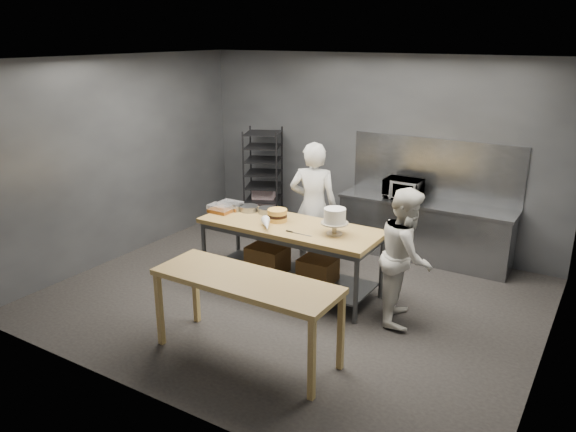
# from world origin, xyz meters

# --- Properties ---
(ground) EXTENTS (6.00, 6.00, 0.00)m
(ground) POSITION_xyz_m (0.00, 0.00, 0.00)
(ground) COLOR black
(ground) RESTS_ON ground
(back_wall) EXTENTS (6.00, 0.04, 3.00)m
(back_wall) POSITION_xyz_m (0.00, 2.50, 1.50)
(back_wall) COLOR #4C4F54
(back_wall) RESTS_ON ground
(work_table) EXTENTS (2.40, 0.90, 0.92)m
(work_table) POSITION_xyz_m (-0.16, 0.19, 0.57)
(work_table) COLOR olive
(work_table) RESTS_ON ground
(near_counter) EXTENTS (2.00, 0.70, 0.90)m
(near_counter) POSITION_xyz_m (0.31, -1.43, 0.81)
(near_counter) COLOR olive
(near_counter) RESTS_ON ground
(back_counter) EXTENTS (2.60, 0.60, 0.90)m
(back_counter) POSITION_xyz_m (1.00, 2.18, 0.45)
(back_counter) COLOR slate
(back_counter) RESTS_ON ground
(splashback_panel) EXTENTS (2.60, 0.02, 0.90)m
(splashback_panel) POSITION_xyz_m (1.00, 2.48, 1.35)
(splashback_panel) COLOR slate
(splashback_panel) RESTS_ON back_counter
(speed_rack) EXTENTS (0.81, 0.84, 1.75)m
(speed_rack) POSITION_xyz_m (-1.85, 2.10, 0.86)
(speed_rack) COLOR black
(speed_rack) RESTS_ON ground
(chef_behind) EXTENTS (0.79, 0.63, 1.87)m
(chef_behind) POSITION_xyz_m (-0.24, 0.98, 0.94)
(chef_behind) COLOR silver
(chef_behind) RESTS_ON ground
(chef_right) EXTENTS (0.81, 0.93, 1.63)m
(chef_right) POSITION_xyz_m (1.42, 0.21, 0.81)
(chef_right) COLOR silver
(chef_right) RESTS_ON ground
(microwave) EXTENTS (0.54, 0.37, 0.30)m
(microwave) POSITION_xyz_m (0.63, 2.18, 1.05)
(microwave) COLOR black
(microwave) RESTS_ON back_counter
(frosted_cake_stand) EXTENTS (0.34, 0.34, 0.33)m
(frosted_cake_stand) POSITION_xyz_m (0.51, 0.17, 1.14)
(frosted_cake_stand) COLOR #B6AA91
(frosted_cake_stand) RESTS_ON work_table
(layer_cake) EXTENTS (0.26, 0.26, 0.16)m
(layer_cake) POSITION_xyz_m (-0.37, 0.23, 1.00)
(layer_cake) COLOR #EEB24B
(layer_cake) RESTS_ON work_table
(cake_pans) EXTENTS (0.80, 0.37, 0.07)m
(cake_pans) POSITION_xyz_m (-1.02, 0.40, 0.96)
(cake_pans) COLOR gray
(cake_pans) RESTS_ON work_table
(piping_bag) EXTENTS (0.33, 0.37, 0.12)m
(piping_bag) POSITION_xyz_m (-0.32, -0.11, 0.98)
(piping_bag) COLOR silver
(piping_bag) RESTS_ON work_table
(offset_spatula) EXTENTS (0.36, 0.02, 0.02)m
(offset_spatula) POSITION_xyz_m (0.07, -0.05, 0.93)
(offset_spatula) COLOR slate
(offset_spatula) RESTS_ON work_table
(pastry_clamshells) EXTENTS (0.35, 0.42, 0.11)m
(pastry_clamshells) POSITION_xyz_m (-1.23, 0.23, 0.98)
(pastry_clamshells) COLOR #A75D21
(pastry_clamshells) RESTS_ON work_table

